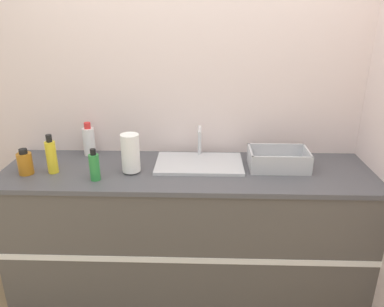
{
  "coord_description": "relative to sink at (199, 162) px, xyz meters",
  "views": [
    {
      "loc": [
        0.1,
        -1.85,
        1.85
      ],
      "look_at": [
        0.03,
        0.28,
        1.01
      ],
      "focal_mm": 35.0,
      "sensor_mm": 36.0,
      "label": 1
    }
  ],
  "objects": [
    {
      "name": "wall_back",
      "position": [
        -0.07,
        0.26,
        0.4
      ],
      "size": [
        4.71,
        0.06,
        2.6
      ],
      "color": "silver",
      "rests_on": "ground_plane"
    },
    {
      "name": "bottle_white_spray",
      "position": [
        -0.76,
        0.16,
        0.09
      ],
      "size": [
        0.08,
        0.08,
        0.23
      ],
      "color": "white",
      "rests_on": "counter_cabinet"
    },
    {
      "name": "sink",
      "position": [
        0.0,
        0.0,
        0.0
      ],
      "size": [
        0.56,
        0.35,
        0.22
      ],
      "color": "silver",
      "rests_on": "counter_cabinet"
    },
    {
      "name": "dish_rack",
      "position": [
        0.5,
        -0.03,
        0.03
      ],
      "size": [
        0.37,
        0.24,
        0.12
      ],
      "color": "#B7BABF",
      "rests_on": "counter_cabinet"
    },
    {
      "name": "bottle_green",
      "position": [
        -0.61,
        -0.24,
        0.07
      ],
      "size": [
        0.06,
        0.06,
        0.19
      ],
      "color": "#2D8C3D",
      "rests_on": "counter_cabinet"
    },
    {
      "name": "paper_towel_roll",
      "position": [
        -0.42,
        -0.13,
        0.11
      ],
      "size": [
        0.11,
        0.11,
        0.25
      ],
      "color": "#4C4C51",
      "rests_on": "counter_cabinet"
    },
    {
      "name": "bottle_amber",
      "position": [
        -1.06,
        -0.17,
        0.06
      ],
      "size": [
        0.09,
        0.09,
        0.16
      ],
      "color": "#B26B19",
      "rests_on": "counter_cabinet"
    },
    {
      "name": "bottle_yellow",
      "position": [
        -0.9,
        -0.15,
        0.09
      ],
      "size": [
        0.06,
        0.06,
        0.24
      ],
      "color": "yellow",
      "rests_on": "counter_cabinet"
    },
    {
      "name": "counter_cabinet",
      "position": [
        -0.07,
        -0.08,
        -0.46
      ],
      "size": [
        2.33,
        0.64,
        0.89
      ],
      "color": "#514C47",
      "rests_on": "ground_plane"
    }
  ]
}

